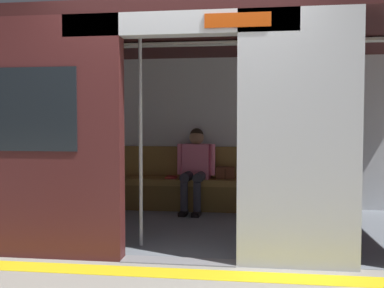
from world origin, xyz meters
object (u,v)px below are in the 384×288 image
at_px(bench_seat, 204,186).
at_px(person_seated, 195,164).
at_px(train_car, 189,98).
at_px(handbag, 225,173).
at_px(grab_pole_door, 141,138).
at_px(book, 171,177).

relative_size(bench_seat, person_seated, 2.55).
bearing_deg(train_car, handbag, -108.57).
distance_m(person_seated, grab_pole_door, 1.89).
height_order(bench_seat, book, book).
distance_m(person_seated, book, 0.42).
xyz_separation_m(train_car, person_seated, (0.05, -1.01, -0.88)).
bearing_deg(book, grab_pole_door, 90.42).
xyz_separation_m(person_seated, handbag, (-0.42, -0.12, -0.14)).
relative_size(handbag, book, 1.18).
height_order(handbag, book, handbag).
distance_m(train_car, person_seated, 1.34).
height_order(handbag, grab_pole_door, grab_pole_door).
height_order(train_car, person_seated, train_car).
height_order(bench_seat, grab_pole_door, grab_pole_door).
distance_m(handbag, grab_pole_door, 2.15).
bearing_deg(book, person_seated, 169.07).
distance_m(book, grab_pole_door, 1.98).
bearing_deg(book, train_car, 110.46).
bearing_deg(person_seated, grab_pole_door, 79.34).
relative_size(bench_seat, grab_pole_door, 1.37).
xyz_separation_m(bench_seat, grab_pole_door, (0.46, 1.86, 0.75)).
distance_m(bench_seat, grab_pole_door, 2.06).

